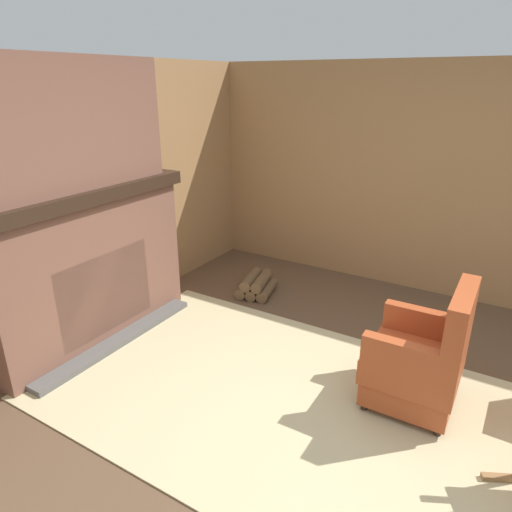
# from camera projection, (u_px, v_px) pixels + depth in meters

# --- Properties ---
(ground_plane) EXTENTS (14.00, 14.00, 0.00)m
(ground_plane) POSITION_uv_depth(u_px,v_px,m) (336.00, 428.00, 3.04)
(ground_plane) COLOR brown
(wood_panel_wall_left) EXTENTS (0.06, 5.62, 2.37)m
(wood_panel_wall_left) POSITION_uv_depth(u_px,v_px,m) (61.00, 205.00, 3.83)
(wood_panel_wall_left) COLOR #9E7247
(wood_panel_wall_left) RESTS_ON ground
(wood_panel_wall_back) EXTENTS (5.62, 0.09, 2.37)m
(wood_panel_wall_back) POSITION_uv_depth(u_px,v_px,m) (440.00, 183.00, 4.62)
(wood_panel_wall_back) COLOR #9E7247
(wood_panel_wall_back) RESTS_ON ground
(fireplace_hearth) EXTENTS (0.61, 1.96, 1.36)m
(fireplace_hearth) POSITION_uv_depth(u_px,v_px,m) (89.00, 267.00, 3.90)
(fireplace_hearth) COLOR brown
(fireplace_hearth) RESTS_ON ground
(chimney_breast) EXTENTS (0.35, 1.64, 0.99)m
(chimney_breast) POSITION_uv_depth(u_px,v_px,m) (67.00, 124.00, 3.48)
(chimney_breast) COLOR brown
(chimney_breast) RESTS_ON fireplace_hearth
(area_rug) EXTENTS (3.77, 2.12, 0.01)m
(area_rug) POSITION_uv_depth(u_px,v_px,m) (299.00, 405.00, 3.25)
(area_rug) COLOR #C6B789
(area_rug) RESTS_ON ground
(armchair) EXTENTS (0.62, 0.62, 0.94)m
(armchair) POSITION_uv_depth(u_px,v_px,m) (420.00, 362.00, 3.15)
(armchair) COLOR #A84723
(armchair) RESTS_ON ground
(firewood_stack) EXTENTS (0.45, 0.50, 0.22)m
(firewood_stack) POSITION_uv_depth(u_px,v_px,m) (256.00, 285.00, 4.91)
(firewood_stack) COLOR brown
(firewood_stack) RESTS_ON ground
(oil_lamp_vase) EXTENTS (0.12, 0.12, 0.31)m
(oil_lamp_vase) POSITION_uv_depth(u_px,v_px,m) (16.00, 184.00, 3.26)
(oil_lamp_vase) COLOR #47708E
(oil_lamp_vase) RESTS_ON fireplace_hearth
(storage_case) EXTENTS (0.17, 0.26, 0.12)m
(storage_case) POSITION_uv_depth(u_px,v_px,m) (85.00, 177.00, 3.76)
(storage_case) COLOR black
(storage_case) RESTS_ON fireplace_hearth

